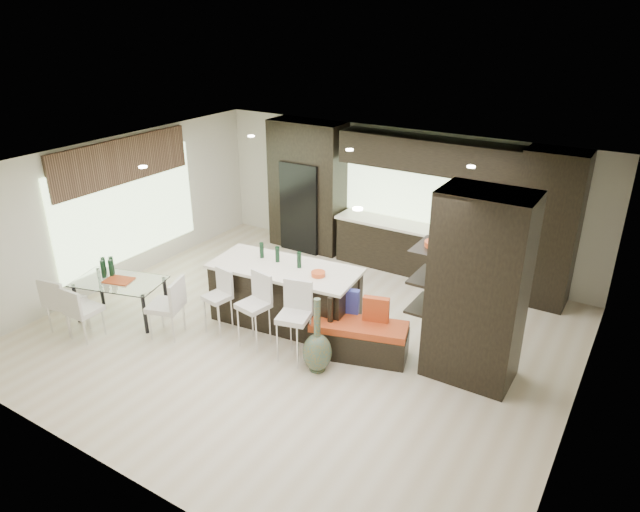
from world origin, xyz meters
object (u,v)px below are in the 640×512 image
Objects in this scene: stool_left at (218,308)px; bench at (359,339)px; stool_mid at (254,318)px; chair_end at (166,310)px; stool_right at (294,331)px; floor_vase at (317,335)px; chair_far at (66,305)px; kitchen_island at (285,295)px; dining_table at (122,299)px; chair_near at (85,313)px.

stool_left is 2.30m from bench.
stool_mid reaches higher than chair_end.
floor_vase reaches higher than stool_right.
chair_far is (-4.32, -1.80, 0.17)m from bench.
kitchen_island reaches higher than chair_end.
kitchen_island is at bearing 56.98° from stool_left.
stool_right is 3.76m from chair_far.
stool_mid is 0.82× the size of floor_vase.
chair_far is (-2.09, -1.24, 0.02)m from stool_left.
kitchen_island is 2.66× the size of chair_end.
bench is at bearing -15.44° from kitchen_island.
chair_end is (-0.60, -0.52, 0.03)m from stool_left.
stool_left is at bearing -138.75° from kitchen_island.
stool_left is 0.94× the size of chair_far.
floor_vase is at bearing 7.36° from chair_far.
stool_left is 1.91m from floor_vase.
bench is 4.02m from dining_table.
chair_near is at bearing -161.94° from floor_vase.
chair_far is at bearing 96.94° from chair_end.
floor_vase is at bearing -8.57° from dining_table.
chair_near is at bearing 105.29° from chair_end.
chair_near is (-3.54, -1.16, -0.15)m from floor_vase.
chair_far is at bearing -175.33° from stool_right.
stool_right reaches higher than dining_table.
stool_left is at bearing 177.75° from floor_vase.
kitchen_island is at bearing 39.00° from chair_near.
stool_left is 2.43m from chair_far.
kitchen_island reaches higher than dining_table.
stool_mid reaches higher than bench.
chair_near is at bearing -133.54° from stool_left.
stool_mid is at bearing -88.58° from chair_end.
dining_table is at bearing -172.80° from floor_vase.
stool_mid is 0.96× the size of stool_right.
bench is 1.00× the size of dining_table.
stool_left is 0.74m from stool_mid.
chair_far reaches higher than chair_near.
chair_far is at bearing -139.59° from stool_left.
stool_mid is (0.00, -0.83, -0.03)m from kitchen_island.
chair_near is (0.00, -0.71, 0.08)m from dining_table.
kitchen_island is at bearing 26.94° from chair_far.
stool_right is at bearing 174.13° from floor_vase.
stool_right is 0.69× the size of dining_table.
chair_far is 1.65m from chair_end.
stool_right is at bearing 19.54° from chair_near.
dining_table is 1.70× the size of chair_near.
dining_table is at bearing 71.01° from chair_end.
stool_mid is 1.04× the size of chair_end.
dining_table is at bearing -152.73° from stool_left.
stool_right is at bearing 8.40° from stool_left.
floor_vase is (0.42, -0.04, 0.08)m from stool_right.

